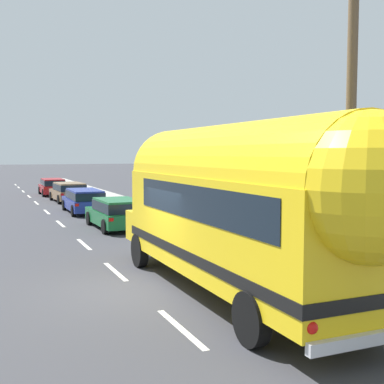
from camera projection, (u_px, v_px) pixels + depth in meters
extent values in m
plane|color=#38383D|center=(136.00, 290.00, 12.52)|extent=(300.00, 300.00, 0.00)
cube|color=silver|center=(181.00, 328.00, 9.74)|extent=(0.14, 2.40, 0.01)
cube|color=silver|center=(115.00, 271.00, 14.44)|extent=(0.14, 2.40, 0.01)
cube|color=silver|center=(84.00, 244.00, 18.76)|extent=(0.14, 2.40, 0.01)
cube|color=silver|center=(60.00, 224.00, 24.23)|extent=(0.14, 2.40, 0.01)
cube|color=silver|center=(47.00, 212.00, 29.15)|extent=(0.14, 2.40, 0.01)
cube|color=silver|center=(36.00, 203.00, 34.45)|extent=(0.14, 2.40, 0.01)
cube|color=silver|center=(29.00, 196.00, 39.62)|extent=(0.14, 2.40, 0.01)
cube|color=silver|center=(23.00, 191.00, 44.84)|extent=(0.14, 2.40, 0.01)
cube|color=silver|center=(19.00, 187.00, 50.22)|extent=(0.14, 2.40, 0.01)
cube|color=silver|center=(15.00, 185.00, 54.44)|extent=(0.14, 2.40, 0.01)
cube|color=silver|center=(143.00, 221.00, 25.08)|extent=(0.12, 80.00, 0.01)
cube|color=#9E9B93|center=(183.00, 224.00, 23.77)|extent=(2.68, 90.00, 0.15)
cylinder|color=brown|center=(351.00, 118.00, 11.62)|extent=(0.24, 0.24, 8.50)
cube|color=yellow|center=(236.00, 225.00, 11.71)|extent=(2.54, 8.79, 2.30)
cylinder|color=yellow|center=(237.00, 176.00, 11.62)|extent=(2.49, 8.69, 2.45)
sphere|color=yellow|center=(369.00, 188.00, 7.63)|extent=(2.40, 2.40, 2.40)
cube|color=yellow|center=(164.00, 225.00, 16.39)|extent=(2.27, 1.31, 0.95)
cube|color=black|center=(236.00, 252.00, 11.76)|extent=(2.58, 8.83, 0.24)
cube|color=black|center=(242.00, 200.00, 11.39)|extent=(2.56, 6.99, 0.76)
cube|color=black|center=(369.00, 220.00, 7.66)|extent=(2.00, 0.09, 0.84)
cube|color=black|center=(367.00, 300.00, 7.75)|extent=(0.80, 0.06, 0.90)
cube|color=silver|center=(370.00, 339.00, 7.71)|extent=(2.34, 0.15, 0.20)
sphere|color=red|center=(311.00, 328.00, 7.36)|extent=(0.20, 0.20, 0.20)
cube|color=black|center=(171.00, 186.00, 15.74)|extent=(2.14, 0.11, 0.96)
cube|color=silver|center=(158.00, 226.00, 17.03)|extent=(0.90, 0.10, 0.56)
cylinder|color=black|center=(140.00, 250.00, 15.02)|extent=(0.26, 1.00, 1.00)
cylinder|color=black|center=(210.00, 245.00, 15.92)|extent=(0.26, 1.00, 1.00)
cylinder|color=black|center=(251.00, 319.00, 8.79)|extent=(0.26, 1.00, 1.00)
cylinder|color=black|center=(356.00, 304.00, 9.70)|extent=(0.26, 1.00, 1.00)
cube|color=#196633|center=(116.00, 217.00, 22.81)|extent=(1.97, 4.43, 0.60)
cube|color=#196633|center=(119.00, 205.00, 22.34)|extent=(1.74, 2.98, 0.55)
cube|color=black|center=(119.00, 206.00, 22.34)|extent=(1.80, 3.02, 0.43)
cube|color=red|center=(111.00, 220.00, 20.46)|extent=(0.20, 0.04, 0.14)
cube|color=red|center=(149.00, 218.00, 21.13)|extent=(0.20, 0.04, 0.14)
cylinder|color=black|center=(89.00, 218.00, 23.82)|extent=(0.21, 0.64, 0.64)
cylinder|color=black|center=(125.00, 216.00, 24.56)|extent=(0.21, 0.64, 0.64)
cylinder|color=black|center=(105.00, 227.00, 21.10)|extent=(0.21, 0.64, 0.64)
cylinder|color=black|center=(145.00, 224.00, 21.84)|extent=(0.21, 0.64, 0.64)
cube|color=navy|center=(83.00, 204.00, 28.77)|extent=(1.82, 4.75, 0.60)
cube|color=navy|center=(85.00, 194.00, 28.29)|extent=(1.60, 3.50, 0.55)
cube|color=black|center=(85.00, 195.00, 28.29)|extent=(1.66, 3.54, 0.43)
cube|color=red|center=(77.00, 205.00, 26.28)|extent=(0.20, 0.04, 0.14)
cube|color=red|center=(106.00, 204.00, 26.87)|extent=(0.20, 0.04, 0.14)
cylinder|color=black|center=(64.00, 205.00, 30.00)|extent=(0.21, 0.64, 0.64)
cylinder|color=black|center=(92.00, 204.00, 30.65)|extent=(0.21, 0.64, 0.64)
cylinder|color=black|center=(73.00, 211.00, 26.93)|extent=(0.21, 0.64, 0.64)
cylinder|color=black|center=(104.00, 209.00, 27.58)|extent=(0.21, 0.64, 0.64)
cube|color=olive|center=(68.00, 194.00, 35.35)|extent=(2.08, 4.54, 0.60)
cube|color=olive|center=(69.00, 187.00, 34.88)|extent=(1.82, 3.09, 0.55)
cube|color=black|center=(69.00, 187.00, 34.88)|extent=(1.88, 3.13, 0.43)
cube|color=red|center=(62.00, 195.00, 32.96)|extent=(0.20, 0.05, 0.14)
cube|color=red|center=(87.00, 194.00, 33.67)|extent=(0.20, 0.05, 0.14)
cylinder|color=black|center=(51.00, 196.00, 36.36)|extent=(0.23, 0.65, 0.64)
cylinder|color=black|center=(76.00, 195.00, 37.14)|extent=(0.23, 0.65, 0.64)
cylinder|color=black|center=(59.00, 199.00, 33.59)|extent=(0.23, 0.65, 0.64)
cylinder|color=black|center=(86.00, 198.00, 34.37)|extent=(0.23, 0.65, 0.64)
cube|color=#A5191E|center=(52.00, 189.00, 40.92)|extent=(1.80, 4.39, 0.60)
cube|color=#A5191E|center=(53.00, 182.00, 40.44)|extent=(1.59, 3.14, 0.55)
cube|color=black|center=(53.00, 182.00, 40.44)|extent=(1.65, 3.18, 0.43)
cube|color=red|center=(45.00, 189.00, 38.59)|extent=(0.20, 0.04, 0.14)
cube|color=red|center=(65.00, 188.00, 39.17)|extent=(0.20, 0.04, 0.14)
cylinder|color=black|center=(40.00, 190.00, 41.98)|extent=(0.21, 0.64, 0.64)
cylinder|color=black|center=(60.00, 190.00, 42.62)|extent=(0.21, 0.64, 0.64)
cylinder|color=black|center=(43.00, 193.00, 39.24)|extent=(0.21, 0.64, 0.64)
cylinder|color=black|center=(65.00, 192.00, 39.88)|extent=(0.21, 0.64, 0.64)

